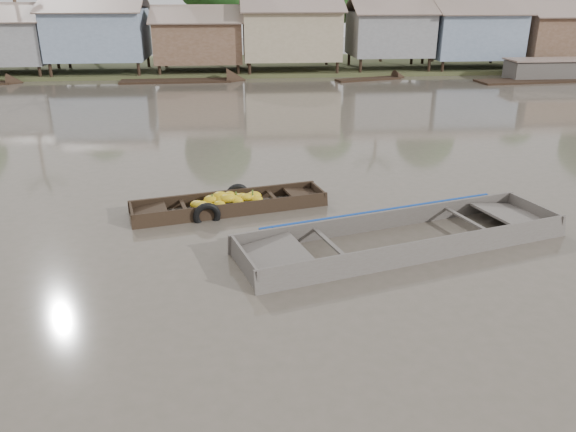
{
  "coord_description": "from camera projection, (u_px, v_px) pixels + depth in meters",
  "views": [
    {
      "loc": [
        -1.37,
        -11.14,
        5.57
      ],
      "look_at": [
        -0.31,
        0.55,
        0.8
      ],
      "focal_mm": 35.0,
      "sensor_mm": 36.0,
      "label": 1
    }
  ],
  "objects": [
    {
      "name": "banana_boat",
      "position": [
        228.0,
        205.0,
        15.19
      ],
      "size": [
        5.41,
        2.45,
        0.74
      ],
      "rotation": [
        0.0,
        0.0,
        0.23
      ],
      "color": "black",
      "rests_on": "ground"
    },
    {
      "name": "riverbank",
      "position": [
        295.0,
        25.0,
        40.98
      ],
      "size": [
        120.0,
        12.47,
        10.22
      ],
      "color": "#384723",
      "rests_on": "ground"
    },
    {
      "name": "distant_boats",
      "position": [
        455.0,
        79.0,
        35.63
      ],
      "size": [
        46.75,
        14.71,
        1.38
      ],
      "color": "black",
      "rests_on": "ground"
    },
    {
      "name": "ground",
      "position": [
        304.0,
        258.0,
        12.49
      ],
      "size": [
        120.0,
        120.0,
        0.0
      ],
      "primitive_type": "plane",
      "color": "#504A3E",
      "rests_on": "ground"
    },
    {
      "name": "viewer_boat",
      "position": [
        403.0,
        241.0,
        13.15
      ],
      "size": [
        8.17,
        4.18,
        0.64
      ],
      "rotation": [
        0.0,
        0.0,
        0.28
      ],
      "color": "#4A433E",
      "rests_on": "ground"
    }
  ]
}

